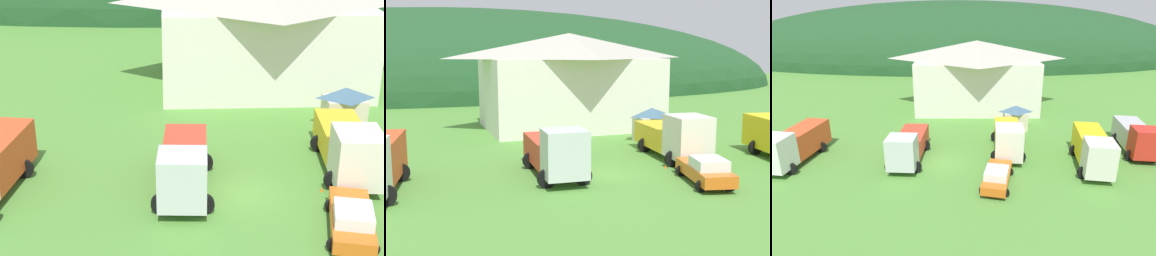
{
  "view_description": "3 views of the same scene",
  "coord_description": "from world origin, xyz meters",
  "views": [
    {
      "loc": [
        -3.75,
        -27.46,
        15.55
      ],
      "look_at": [
        -2.44,
        4.74,
        1.95
      ],
      "focal_mm": 53.93,
      "sensor_mm": 36.0,
      "label": 1
    },
    {
      "loc": [
        -11.78,
        -28.52,
        8.0
      ],
      "look_at": [
        -0.67,
        2.97,
        2.57
      ],
      "focal_mm": 46.46,
      "sensor_mm": 36.0,
      "label": 2
    },
    {
      "loc": [
        2.16,
        -27.99,
        13.81
      ],
      "look_at": [
        2.29,
        3.53,
        2.18
      ],
      "focal_mm": 31.0,
      "sensor_mm": 36.0,
      "label": 3
    }
  ],
  "objects": [
    {
      "name": "service_pickup_orange",
      "position": [
        4.85,
        -4.1,
        0.83
      ],
      "size": [
        3.12,
        5.5,
        1.66
      ],
      "rotation": [
        0.0,
        0.0,
        -1.8
      ],
      "color": "orange",
      "rests_on": "ground"
    },
    {
      "name": "depot_building",
      "position": [
        3.91,
        18.57,
        4.84
      ],
      "size": [
        17.66,
        11.99,
        9.39
      ],
      "color": "white",
      "rests_on": "ground"
    },
    {
      "name": "traffic_cone_near_pickup",
      "position": [
        4.52,
        0.08,
        0.0
      ],
      "size": [
        0.36,
        0.36,
        0.48
      ],
      "primitive_type": "cone",
      "color": "orange",
      "rests_on": "ground"
    },
    {
      "name": "forested_hill_backdrop",
      "position": [
        0.0,
        69.85,
        0.0
      ],
      "size": [
        134.63,
        60.0,
        30.72
      ],
      "primitive_type": "ellipsoid",
      "color": "#1E4723",
      "rests_on": "ground"
    },
    {
      "name": "heavy_rig_striped",
      "position": [
        6.46,
        2.21,
        1.71
      ],
      "size": [
        3.7,
        8.44,
        3.45
      ],
      "rotation": [
        0.0,
        0.0,
        -1.65
      ],
      "color": "silver",
      "rests_on": "ground"
    },
    {
      "name": "tow_truck_silver",
      "position": [
        -3.07,
        0.33,
        1.61
      ],
      "size": [
        3.54,
        8.07,
        3.34
      ],
      "rotation": [
        0.0,
        0.0,
        -1.63
      ],
      "color": "silver",
      "rests_on": "ground"
    },
    {
      "name": "ground_plane",
      "position": [
        0.0,
        0.0,
        0.0
      ],
      "size": [
        200.0,
        200.0,
        0.0
      ],
      "primitive_type": "plane",
      "color": "#518C38"
    },
    {
      "name": "play_shed_cream",
      "position": [
        8.23,
        9.14,
        1.49
      ],
      "size": [
        2.96,
        2.24,
        2.89
      ],
      "color": "beige",
      "rests_on": "ground"
    }
  ]
}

